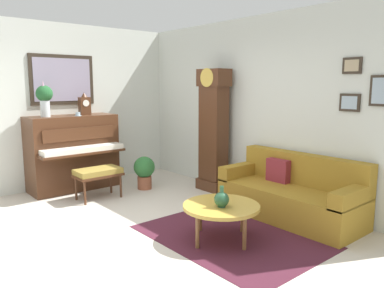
{
  "coord_description": "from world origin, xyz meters",
  "views": [
    {
      "loc": [
        3.88,
        -2.19,
        1.78
      ],
      "look_at": [
        -0.2,
        1.25,
        0.93
      ],
      "focal_mm": 35.3,
      "sensor_mm": 36.0,
      "label": 1
    }
  ],
  "objects_px": {
    "piano_bench": "(98,173)",
    "couch": "(292,195)",
    "piano": "(73,152)",
    "mantel_clock": "(85,105)",
    "flower_vase": "(44,97)",
    "coffee_table": "(221,207)",
    "potted_plant": "(144,170)",
    "teacup": "(78,114)",
    "grandfather_clock": "(213,133)",
    "green_jug": "(222,199)"
  },
  "relations": [
    {
      "from": "piano_bench",
      "to": "couch",
      "type": "relative_size",
      "value": 0.37
    },
    {
      "from": "piano",
      "to": "couch",
      "type": "distance_m",
      "value": 3.65
    },
    {
      "from": "mantel_clock",
      "to": "flower_vase",
      "type": "distance_m",
      "value": 0.68
    },
    {
      "from": "piano",
      "to": "coffee_table",
      "type": "xyz_separation_m",
      "value": [
        3.16,
        0.4,
        -0.25
      ]
    },
    {
      "from": "piano",
      "to": "potted_plant",
      "type": "distance_m",
      "value": 1.24
    },
    {
      "from": "teacup",
      "to": "grandfather_clock",
      "type": "bearing_deg",
      "value": 50.25
    },
    {
      "from": "green_jug",
      "to": "potted_plant",
      "type": "xyz_separation_m",
      "value": [
        -2.44,
        0.56,
        -0.18
      ]
    },
    {
      "from": "flower_vase",
      "to": "potted_plant",
      "type": "distance_m",
      "value": 1.99
    },
    {
      "from": "grandfather_clock",
      "to": "piano",
      "type": "bearing_deg",
      "value": -131.72
    },
    {
      "from": "couch",
      "to": "green_jug",
      "type": "bearing_deg",
      "value": -90.68
    },
    {
      "from": "piano_bench",
      "to": "potted_plant",
      "type": "xyz_separation_m",
      "value": [
        -0.01,
        0.86,
        -0.08
      ]
    },
    {
      "from": "couch",
      "to": "potted_plant",
      "type": "relative_size",
      "value": 3.39
    },
    {
      "from": "piano_bench",
      "to": "couch",
      "type": "bearing_deg",
      "value": 33.27
    },
    {
      "from": "grandfather_clock",
      "to": "potted_plant",
      "type": "relative_size",
      "value": 3.62
    },
    {
      "from": "piano",
      "to": "coffee_table",
      "type": "distance_m",
      "value": 3.2
    },
    {
      "from": "piano_bench",
      "to": "flower_vase",
      "type": "xyz_separation_m",
      "value": [
        -0.79,
        -0.48,
        1.17
      ]
    },
    {
      "from": "grandfather_clock",
      "to": "green_jug",
      "type": "distance_m",
      "value": 2.22
    },
    {
      "from": "piano",
      "to": "flower_vase",
      "type": "relative_size",
      "value": 2.48
    },
    {
      "from": "couch",
      "to": "coffee_table",
      "type": "distance_m",
      "value": 1.25
    },
    {
      "from": "piano",
      "to": "grandfather_clock",
      "type": "bearing_deg",
      "value": 48.28
    },
    {
      "from": "coffee_table",
      "to": "teacup",
      "type": "bearing_deg",
      "value": -173.31
    },
    {
      "from": "teacup",
      "to": "mantel_clock",
      "type": "bearing_deg",
      "value": 127.76
    },
    {
      "from": "coffee_table",
      "to": "mantel_clock",
      "type": "distance_m",
      "value": 3.33
    },
    {
      "from": "piano_bench",
      "to": "coffee_table",
      "type": "xyz_separation_m",
      "value": [
        2.37,
        0.35,
        -0.02
      ]
    },
    {
      "from": "potted_plant",
      "to": "grandfather_clock",
      "type": "bearing_deg",
      "value": 47.09
    },
    {
      "from": "coffee_table",
      "to": "green_jug",
      "type": "xyz_separation_m",
      "value": [
        0.06,
        -0.05,
        0.12
      ]
    },
    {
      "from": "piano",
      "to": "mantel_clock",
      "type": "bearing_deg",
      "value": 89.29
    },
    {
      "from": "piano_bench",
      "to": "mantel_clock",
      "type": "bearing_deg",
      "value": 166.8
    },
    {
      "from": "coffee_table",
      "to": "green_jug",
      "type": "distance_m",
      "value": 0.14
    },
    {
      "from": "piano_bench",
      "to": "teacup",
      "type": "distance_m",
      "value": 1.09
    },
    {
      "from": "piano",
      "to": "grandfather_clock",
      "type": "xyz_separation_m",
      "value": [
        1.58,
        1.77,
        0.33
      ]
    },
    {
      "from": "couch",
      "to": "grandfather_clock",
      "type": "bearing_deg",
      "value": 175.97
    },
    {
      "from": "piano_bench",
      "to": "mantel_clock",
      "type": "height_order",
      "value": "mantel_clock"
    },
    {
      "from": "mantel_clock",
      "to": "potted_plant",
      "type": "xyz_separation_m",
      "value": [
        0.78,
        0.67,
        -1.11
      ]
    },
    {
      "from": "piano_bench",
      "to": "green_jug",
      "type": "bearing_deg",
      "value": 7.02
    },
    {
      "from": "piano",
      "to": "potted_plant",
      "type": "relative_size",
      "value": 2.57
    },
    {
      "from": "teacup",
      "to": "coffee_table",
      "type": "bearing_deg",
      "value": 6.69
    },
    {
      "from": "grandfather_clock",
      "to": "mantel_clock",
      "type": "bearing_deg",
      "value": -135.82
    },
    {
      "from": "grandfather_clock",
      "to": "green_jug",
      "type": "height_order",
      "value": "grandfather_clock"
    },
    {
      "from": "piano_bench",
      "to": "green_jug",
      "type": "xyz_separation_m",
      "value": [
        2.43,
        0.3,
        0.1
      ]
    },
    {
      "from": "green_jug",
      "to": "teacup",
      "type": "bearing_deg",
      "value": -174.41
    },
    {
      "from": "flower_vase",
      "to": "green_jug",
      "type": "xyz_separation_m",
      "value": [
        3.22,
        0.78,
        -1.07
      ]
    },
    {
      "from": "piano",
      "to": "green_jug",
      "type": "relative_size",
      "value": 6.0
    },
    {
      "from": "mantel_clock",
      "to": "teacup",
      "type": "height_order",
      "value": "mantel_clock"
    },
    {
      "from": "teacup",
      "to": "green_jug",
      "type": "xyz_separation_m",
      "value": [
        3.07,
        0.3,
        -0.78
      ]
    },
    {
      "from": "grandfather_clock",
      "to": "green_jug",
      "type": "xyz_separation_m",
      "value": [
        1.64,
        -1.42,
        -0.46
      ]
    },
    {
      "from": "coffee_table",
      "to": "flower_vase",
      "type": "distance_m",
      "value": 3.48
    },
    {
      "from": "teacup",
      "to": "potted_plant",
      "type": "distance_m",
      "value": 1.44
    },
    {
      "from": "coffee_table",
      "to": "flower_vase",
      "type": "xyz_separation_m",
      "value": [
        -3.16,
        -0.83,
        1.18
      ]
    },
    {
      "from": "flower_vase",
      "to": "potted_plant",
      "type": "bearing_deg",
      "value": 59.8
    }
  ]
}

